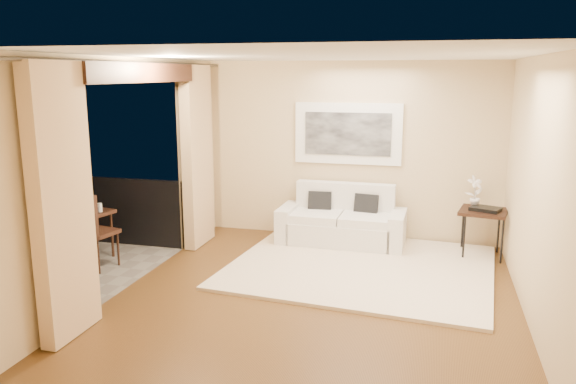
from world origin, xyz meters
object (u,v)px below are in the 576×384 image
(balcony_chair_far, at_px, (90,225))
(ice_bucket, at_px, (80,202))
(side_table, at_px, (483,214))
(orchid, at_px, (475,192))
(balcony_chair_near, at_px, (19,250))
(bistro_table, at_px, (85,218))
(sofa, at_px, (342,224))

(balcony_chair_far, relative_size, ice_bucket, 5.17)
(side_table, height_order, balcony_chair_far, balcony_chair_far)
(side_table, distance_m, ice_bucket, 5.53)
(orchid, xyz_separation_m, balcony_chair_far, (-4.81, -2.00, -0.29))
(balcony_chair_far, distance_m, balcony_chair_near, 1.03)
(orchid, relative_size, bistro_table, 0.65)
(sofa, height_order, ice_bucket, same)
(balcony_chair_far, bearing_deg, orchid, -146.57)
(sofa, xyz_separation_m, side_table, (1.98, -0.09, 0.30))
(orchid, relative_size, balcony_chair_far, 0.44)
(sofa, relative_size, orchid, 4.11)
(sofa, height_order, bistro_table, sofa)
(bistro_table, bearing_deg, balcony_chair_near, -88.26)
(bistro_table, xyz_separation_m, ice_bucket, (-0.12, 0.08, 0.18))
(balcony_chair_near, distance_m, ice_bucket, 1.43)
(sofa, bearing_deg, balcony_chair_far, -145.38)
(orchid, relative_size, ice_bucket, 2.27)
(side_table, relative_size, ice_bucket, 3.54)
(orchid, bearing_deg, balcony_chair_far, -157.47)
(sofa, height_order, side_table, sofa)
(orchid, height_order, balcony_chair_far, orchid)
(bistro_table, relative_size, balcony_chair_far, 0.67)
(bistro_table, xyz_separation_m, balcony_chair_near, (0.04, -1.32, -0.04))
(bistro_table, xyz_separation_m, balcony_chair_far, (0.28, -0.32, -0.00))
(ice_bucket, bearing_deg, orchid, 17.01)
(balcony_chair_far, height_order, balcony_chair_near, balcony_chair_far)
(side_table, distance_m, balcony_chair_far, 5.27)
(sofa, xyz_separation_m, ice_bucket, (-3.36, -1.56, 0.47))
(side_table, bearing_deg, ice_bucket, -164.53)
(orchid, xyz_separation_m, ice_bucket, (-5.21, -1.59, -0.11))
(orchid, height_order, bistro_table, orchid)
(balcony_chair_far, distance_m, ice_bucket, 0.60)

